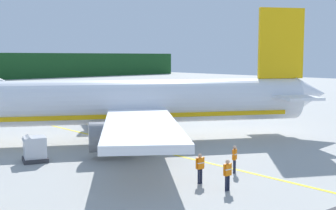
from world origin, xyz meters
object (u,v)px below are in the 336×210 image
(cargo_container_mid, at_px, (34,149))
(crew_loader_left, at_px, (227,172))
(crew_loader_right, at_px, (235,157))
(crew_marshaller, at_px, (200,166))
(airliner_foreground, at_px, (109,103))

(cargo_container_mid, distance_m, crew_loader_left, 14.51)
(cargo_container_mid, xyz_separation_m, crew_loader_right, (8.01, -11.60, 0.16))
(crew_marshaller, bearing_deg, crew_loader_left, -87.38)
(airliner_foreground, xyz_separation_m, crew_loader_right, (-0.15, -13.96, -2.33))
(airliner_foreground, relative_size, cargo_container_mid, 17.31)
(airliner_foreground, bearing_deg, crew_loader_right, -90.63)
(cargo_container_mid, xyz_separation_m, crew_loader_left, (4.76, -13.71, 0.15))
(crew_marshaller, xyz_separation_m, crew_loader_left, (0.09, -1.99, -0.01))
(crew_marshaller, bearing_deg, cargo_container_mid, 111.73)
(crew_loader_left, bearing_deg, cargo_container_mid, 109.15)
(cargo_container_mid, bearing_deg, crew_loader_left, -70.85)
(crew_loader_right, bearing_deg, crew_loader_left, -147.06)
(airliner_foreground, bearing_deg, crew_loader_left, -101.98)
(airliner_foreground, height_order, crew_marshaller, airliner_foreground)
(airliner_foreground, bearing_deg, cargo_container_mid, -163.90)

